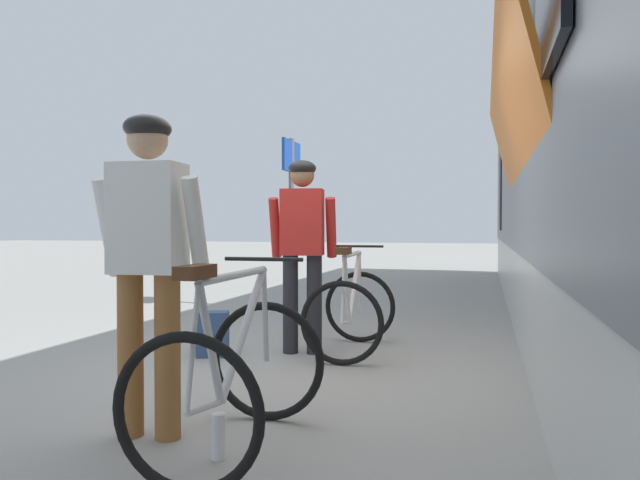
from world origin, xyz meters
name	(u,v)px	position (x,y,z in m)	size (l,w,h in m)	color
ground_plane	(298,373)	(0.00, 0.00, 0.00)	(80.00, 80.00, 0.00)	gray
cyclist_near_in_red	(302,238)	(-0.19, 0.71, 1.05)	(0.64, 0.37, 1.76)	#232328
cyclist_far_in_white	(149,245)	(-0.35, -1.55, 1.05)	(0.63, 0.34, 1.76)	#935B2D
bicycle_near_white	(352,309)	(0.24, 0.85, 0.40)	(0.77, 1.11, 0.99)	black
bicycle_far_silver	(233,374)	(0.18, -1.63, 0.40)	(0.74, 1.09, 0.99)	black
backpack_on_platform	(213,334)	(-0.92, 0.37, 0.20)	(0.28, 0.18, 0.40)	navy
water_bottle_near_the_bikes	(219,436)	(0.15, -1.73, 0.11)	(0.07, 0.07, 0.23)	silver
platform_sign_post	(291,194)	(-1.20, 3.41, 1.62)	(0.08, 0.70, 2.40)	#595B60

